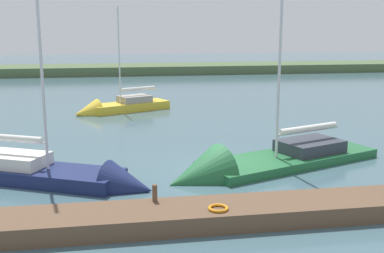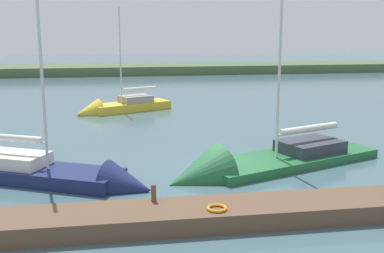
{
  "view_description": "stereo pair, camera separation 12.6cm",
  "coord_description": "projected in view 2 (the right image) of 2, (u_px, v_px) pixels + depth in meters",
  "views": [
    {
      "loc": [
        4.45,
        19.99,
        6.29
      ],
      "look_at": [
        0.95,
        -1.08,
        1.82
      ],
      "focal_mm": 43.9,
      "sensor_mm": 36.0,
      "label": 1
    },
    {
      "loc": [
        4.33,
        20.01,
        6.29
      ],
      "look_at": [
        0.95,
        -1.08,
        1.82
      ],
      "focal_mm": 43.9,
      "sensor_mm": 36.0,
      "label": 2
    }
  ],
  "objects": [
    {
      "name": "ground_plane",
      "position": [
        216.0,
        170.0,
        21.3
      ],
      "size": [
        200.0,
        200.0,
        0.0
      ],
      "primitive_type": "plane",
      "color": "#42606B"
    },
    {
      "name": "far_shoreline",
      "position": [
        147.0,
        73.0,
        67.26
      ],
      "size": [
        180.0,
        8.0,
        2.4
      ],
      "primitive_type": "cube",
      "color": "#4C603D",
      "rests_on": "ground_plane"
    },
    {
      "name": "dock_pier",
      "position": [
        253.0,
        212.0,
        15.62
      ],
      "size": [
        21.64,
        1.98,
        0.63
      ],
      "primitive_type": "cube",
      "color": "brown",
      "rests_on": "ground_plane"
    },
    {
      "name": "mooring_post_far",
      "position": [
        154.0,
        193.0,
        15.66
      ],
      "size": [
        0.17,
        0.17,
        0.57
      ],
      "primitive_type": "cylinder",
      "color": "brown",
      "rests_on": "dock_pier"
    },
    {
      "name": "life_ring_buoy",
      "position": [
        217.0,
        208.0,
        14.96
      ],
      "size": [
        0.66,
        0.66,
        0.1
      ],
      "primitive_type": "torus",
      "color": "orange",
      "rests_on": "dock_pier"
    },
    {
      "name": "sailboat_far_left",
      "position": [
        251.0,
        168.0,
        21.16
      ],
      "size": [
        11.24,
        6.6,
        10.82
      ],
      "rotation": [
        0.0,
        0.0,
        0.37
      ],
      "color": "#236638",
      "rests_on": "ground_plane"
    },
    {
      "name": "sailboat_far_right",
      "position": [
        117.0,
        109.0,
        36.03
      ],
      "size": [
        7.69,
        5.04,
        8.78
      ],
      "rotation": [
        0.0,
        0.0,
        0.44
      ],
      "color": "gold",
      "rests_on": "ground_plane"
    },
    {
      "name": "sailboat_mid_channel",
      "position": [
        58.0,
        178.0,
        19.47
      ],
      "size": [
        9.38,
        5.98,
        12.18
      ],
      "rotation": [
        0.0,
        0.0,
        2.69
      ],
      "color": "navy",
      "rests_on": "ground_plane"
    }
  ]
}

